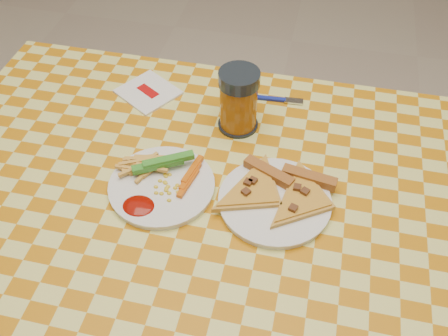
{
  "coord_description": "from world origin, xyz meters",
  "views": [
    {
      "loc": [
        0.16,
        -0.61,
        1.53
      ],
      "look_at": [
        0.0,
        0.07,
        0.78
      ],
      "focal_mm": 40.0,
      "sensor_mm": 36.0,
      "label": 1
    }
  ],
  "objects_px": {
    "plate_right": "(275,202)",
    "drink_glass": "(239,101)",
    "plate_left": "(162,187)",
    "table": "(215,222)"
  },
  "relations": [
    {
      "from": "table",
      "to": "plate_left",
      "type": "height_order",
      "value": "plate_left"
    },
    {
      "from": "plate_left",
      "to": "plate_right",
      "type": "xyz_separation_m",
      "value": [
        0.23,
        0.01,
        0.0
      ]
    },
    {
      "from": "table",
      "to": "plate_left",
      "type": "relative_size",
      "value": 6.05
    },
    {
      "from": "table",
      "to": "plate_right",
      "type": "relative_size",
      "value": 5.83
    },
    {
      "from": "plate_right",
      "to": "drink_glass",
      "type": "relative_size",
      "value": 1.48
    },
    {
      "from": "drink_glass",
      "to": "plate_left",
      "type": "bearing_deg",
      "value": -117.02
    },
    {
      "from": "plate_left",
      "to": "plate_right",
      "type": "distance_m",
      "value": 0.23
    },
    {
      "from": "plate_left",
      "to": "drink_glass",
      "type": "xyz_separation_m",
      "value": [
        0.11,
        0.22,
        0.07
      ]
    },
    {
      "from": "drink_glass",
      "to": "plate_right",
      "type": "bearing_deg",
      "value": -60.93
    },
    {
      "from": "plate_right",
      "to": "plate_left",
      "type": "bearing_deg",
      "value": -177.2
    }
  ]
}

